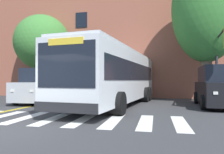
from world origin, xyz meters
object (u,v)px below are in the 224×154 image
(city_bus, at_px, (116,76))
(car_red_behind_bus, at_px, (135,85))
(traffic_light_near_corner, at_px, (221,52))
(car_silver_near_lane, at_px, (44,87))
(car_black_far_lane, at_px, (218,87))
(street_tree_curbside_small, at_px, (42,43))
(street_tree_curbside_large, at_px, (206,10))

(city_bus, height_order, car_red_behind_bus, city_bus)
(car_red_behind_bus, bearing_deg, traffic_light_near_corner, -56.60)
(car_silver_near_lane, height_order, car_black_far_lane, car_black_far_lane)
(car_red_behind_bus, height_order, traffic_light_near_corner, traffic_light_near_corner)
(car_red_behind_bus, distance_m, street_tree_curbside_small, 9.72)
(city_bus, xyz_separation_m, street_tree_curbside_large, (5.61, 2.69, 4.50))
(car_silver_near_lane, distance_m, traffic_light_near_corner, 11.27)
(car_black_far_lane, bearing_deg, car_red_behind_bus, 124.15)
(car_black_far_lane, distance_m, street_tree_curbside_small, 14.74)
(car_black_far_lane, bearing_deg, street_tree_curbside_large, 94.84)
(street_tree_curbside_large, bearing_deg, traffic_light_near_corner, -83.60)
(traffic_light_near_corner, xyz_separation_m, street_tree_curbside_small, (-13.71, 4.63, 1.83))
(car_black_far_lane, bearing_deg, street_tree_curbside_small, 162.77)
(car_silver_near_lane, bearing_deg, street_tree_curbside_large, 11.37)
(traffic_light_near_corner, height_order, street_tree_curbside_large, street_tree_curbside_large)
(traffic_light_near_corner, bearing_deg, city_bus, -179.12)
(street_tree_curbside_large, bearing_deg, street_tree_curbside_small, 171.41)
(city_bus, xyz_separation_m, street_tree_curbside_small, (-7.81, 4.72, 3.14))
(car_silver_near_lane, distance_m, street_tree_curbside_large, 12.17)
(car_black_far_lane, height_order, traffic_light_near_corner, traffic_light_near_corner)
(city_bus, bearing_deg, street_tree_curbside_small, 148.87)
(car_red_behind_bus, relative_size, street_tree_curbside_small, 0.71)
(city_bus, bearing_deg, street_tree_curbside_large, 25.60)
(city_bus, distance_m, car_black_far_lane, 5.86)
(traffic_light_near_corner, bearing_deg, car_silver_near_lane, 177.79)
(traffic_light_near_corner, distance_m, street_tree_curbside_small, 14.59)
(traffic_light_near_corner, height_order, street_tree_curbside_small, street_tree_curbside_small)
(car_silver_near_lane, height_order, street_tree_curbside_large, street_tree_curbside_large)
(traffic_light_near_corner, relative_size, street_tree_curbside_small, 0.61)
(street_tree_curbside_large, bearing_deg, city_bus, -154.40)
(street_tree_curbside_small, bearing_deg, city_bus, -31.13)
(city_bus, height_order, car_silver_near_lane, city_bus)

